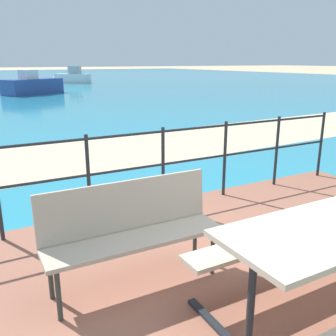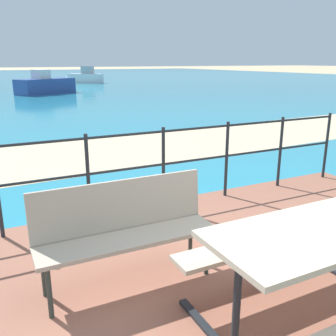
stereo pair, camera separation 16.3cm
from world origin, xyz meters
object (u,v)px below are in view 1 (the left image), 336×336
Objects in this scene: park_bench at (131,225)px; boat_near at (35,86)px; picnic_table at (333,250)px; boat_mid at (71,77)px.

park_bench is 21.08m from boat_near.
boat_near reaches higher than picnic_table.
boat_mid is (4.81, 10.13, 0.01)m from boat_near.
park_bench reaches higher than picnic_table.
picnic_table is 0.42× the size of boat_near.
boat_mid is at bearing 78.23° from picnic_table.
boat_near is (1.68, 22.09, -0.16)m from picnic_table.
boat_near is at bearing 83.16° from park_bench.
boat_mid reaches higher than picnic_table.
park_bench is 31.93m from boat_mid.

